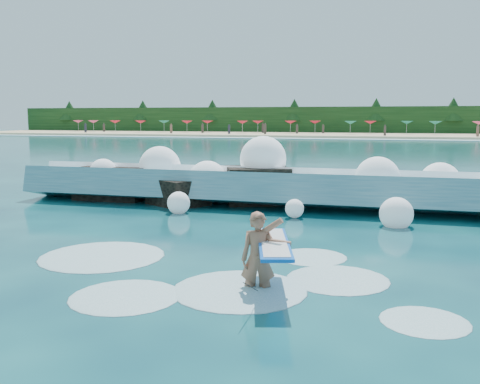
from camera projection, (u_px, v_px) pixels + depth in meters
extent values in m
plane|color=#072B3A|center=(158.00, 249.00, 12.99)|extent=(200.00, 200.00, 0.00)
cube|color=tan|center=(361.00, 135.00, 87.13)|extent=(140.00, 20.00, 0.40)
cube|color=silver|center=(356.00, 139.00, 76.69)|extent=(140.00, 5.00, 0.08)
cube|color=black|center=(365.00, 121.00, 96.32)|extent=(140.00, 4.00, 5.00)
cube|color=teal|center=(287.00, 192.00, 19.19)|extent=(20.04, 3.05, 1.67)
cube|color=white|center=(291.00, 176.00, 19.88)|extent=(20.04, 1.41, 0.78)
cube|color=black|center=(116.00, 185.00, 21.15)|extent=(2.71, 2.04, 1.47)
cube|color=black|center=(178.00, 194.00, 19.58)|extent=(2.56, 2.42, 1.13)
cube|color=black|center=(257.00, 188.00, 19.95)|extent=(2.78, 2.54, 1.58)
imported|color=#905C43|center=(258.00, 259.00, 9.88)|extent=(0.72, 0.55, 1.77)
cube|color=blue|center=(274.00, 244.00, 9.81)|extent=(1.19, 2.49, 0.06)
cube|color=white|center=(274.00, 243.00, 9.80)|extent=(1.04, 2.27, 0.06)
cylinder|color=black|center=(251.00, 287.00, 8.71)|extent=(0.01, 0.91, 0.43)
sphere|color=white|center=(103.00, 172.00, 21.00)|extent=(1.06, 1.06, 1.06)
sphere|color=white|center=(160.00, 167.00, 21.08)|extent=(1.66, 1.66, 1.66)
sphere|color=white|center=(207.00, 180.00, 19.80)|extent=(1.46, 1.46, 1.46)
sphere|color=white|center=(263.00, 159.00, 20.11)|extent=(1.75, 1.75, 1.75)
sphere|color=white|center=(322.00, 191.00, 18.34)|extent=(1.08, 1.08, 1.08)
sphere|color=white|center=(377.00, 179.00, 18.46)|extent=(1.55, 1.55, 1.55)
sphere|color=white|center=(440.00, 183.00, 18.43)|extent=(1.40, 1.40, 1.40)
sphere|color=white|center=(179.00, 203.00, 17.85)|extent=(0.77, 0.77, 0.77)
sphere|color=white|center=(295.00, 209.00, 16.95)|extent=(0.60, 0.60, 0.60)
sphere|color=white|center=(396.00, 214.00, 15.68)|extent=(0.99, 0.99, 0.99)
ellipsoid|color=silver|center=(240.00, 290.00, 9.94)|extent=(2.55, 2.55, 0.13)
ellipsoid|color=silver|center=(125.00, 297.00, 9.58)|extent=(2.02, 2.02, 0.10)
ellipsoid|color=silver|center=(338.00, 280.00, 10.58)|extent=(2.05, 2.05, 0.10)
ellipsoid|color=silver|center=(102.00, 256.00, 12.34)|extent=(2.89, 2.89, 0.14)
ellipsoid|color=silver|center=(311.00, 257.00, 12.28)|extent=(1.64, 1.64, 0.08)
ellipsoid|color=silver|center=(425.00, 322.00, 8.41)|extent=(1.42, 1.42, 0.07)
cone|color=#E8447A|center=(78.00, 122.00, 105.74)|extent=(2.00, 2.00, 0.50)
cone|color=#E8447A|center=(93.00, 122.00, 102.11)|extent=(2.00, 2.00, 0.50)
cone|color=red|center=(115.00, 122.00, 100.69)|extent=(2.00, 2.00, 0.50)
cone|color=red|center=(141.00, 122.00, 97.33)|extent=(2.00, 2.00, 0.50)
cone|color=#127561|center=(164.00, 122.00, 98.26)|extent=(2.00, 2.00, 0.50)
cone|color=red|center=(187.00, 122.00, 95.38)|extent=(2.00, 2.00, 0.50)
cone|color=red|center=(207.00, 122.00, 96.18)|extent=(2.00, 2.00, 0.50)
cone|color=red|center=(242.00, 122.00, 92.68)|extent=(2.00, 2.00, 0.50)
cone|color=red|center=(258.00, 122.00, 93.79)|extent=(2.00, 2.00, 0.50)
cone|color=red|center=(290.00, 122.00, 92.59)|extent=(2.00, 2.00, 0.50)
cone|color=red|center=(315.00, 122.00, 92.90)|extent=(2.00, 2.00, 0.50)
cone|color=#127561|center=(350.00, 123.00, 87.12)|extent=(2.00, 2.00, 0.50)
cone|color=red|center=(370.00, 122.00, 89.21)|extent=(2.00, 2.00, 0.50)
cone|color=#127561|center=(407.00, 123.00, 88.04)|extent=(2.00, 2.00, 0.50)
cone|color=#127561|center=(435.00, 123.00, 83.84)|extent=(2.00, 2.00, 0.50)
cone|color=#E8447A|center=(479.00, 123.00, 82.62)|extent=(2.00, 2.00, 0.50)
cube|color=#3F332D|center=(285.00, 129.00, 90.45)|extent=(0.35, 0.22, 1.53)
cube|color=#262633|center=(361.00, 130.00, 83.58)|extent=(0.35, 0.22, 1.41)
cube|color=#8C664C|center=(75.00, 128.00, 103.15)|extent=(0.35, 0.22, 1.40)
cube|color=#262633|center=(328.00, 130.00, 82.81)|extent=(0.35, 0.22, 1.47)
cube|color=#3F332D|center=(377.00, 133.00, 77.03)|extent=(0.35, 0.22, 1.58)
cube|color=#8C664C|center=(259.00, 129.00, 90.39)|extent=(0.35, 0.22, 1.48)
cube|color=#262633|center=(399.00, 131.00, 78.04)|extent=(0.35, 0.22, 1.42)
cube|color=brown|center=(343.00, 129.00, 86.48)|extent=(0.35, 0.22, 1.61)
cube|color=#8C664C|center=(475.00, 130.00, 80.58)|extent=(0.35, 0.22, 1.59)
cube|color=#262633|center=(228.00, 132.00, 84.00)|extent=(0.35, 0.22, 1.46)
cube|color=brown|center=(277.00, 129.00, 94.27)|extent=(0.35, 0.22, 1.36)
cube|color=#3F332D|center=(341.00, 129.00, 88.13)|extent=(0.35, 0.22, 1.59)
cube|color=#8C664C|center=(306.00, 130.00, 82.00)|extent=(0.35, 0.22, 1.44)
cube|color=brown|center=(382.00, 129.00, 88.44)|extent=(0.35, 0.22, 1.51)
cube|color=#3F332D|center=(115.00, 128.00, 99.21)|extent=(0.35, 0.22, 1.38)
cube|color=brown|center=(149.00, 132.00, 87.45)|extent=(0.35, 0.22, 1.42)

